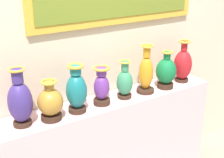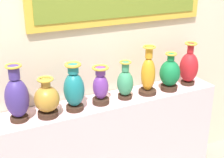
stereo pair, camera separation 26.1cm
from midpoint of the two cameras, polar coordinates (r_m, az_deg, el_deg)
The scene contains 10 objects.
display_shelf at distance 2.92m, azimuth 2.62°, elevation -12.19°, with size 1.98×0.34×0.95m, color beige.
back_wall at distance 2.74m, azimuth 0.72°, elevation 5.77°, with size 4.09×0.14×2.66m.
vase_indigo at distance 2.35m, azimuth -13.66°, elevation -3.21°, with size 0.17×0.17×0.43m.
vase_ochre at distance 2.38m, azimuth -8.53°, elevation -3.72°, with size 0.19×0.19×0.31m.
vase_teal at distance 2.44m, azimuth -3.80°, elevation -1.84°, with size 0.16×0.16×0.39m.
vase_violet at distance 2.56m, azimuth 0.86°, elevation -1.39°, with size 0.14×0.14×0.32m.
vase_jade at distance 2.67m, azimuth 5.18°, elevation -0.74°, with size 0.14×0.14×0.33m.
vase_amber at distance 2.76m, azimuth 9.18°, elevation 0.77°, with size 0.16×0.16×0.43m.
vase_emerald at distance 2.89m, azimuth 12.88°, elevation 0.87°, with size 0.18×0.18×0.35m.
vase_crimson at distance 3.06m, azimuth 16.01°, elevation 2.07°, with size 0.17×0.17×0.40m.
Camera 2 is at (-1.10, -2.17, 2.09)m, focal length 51.05 mm.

